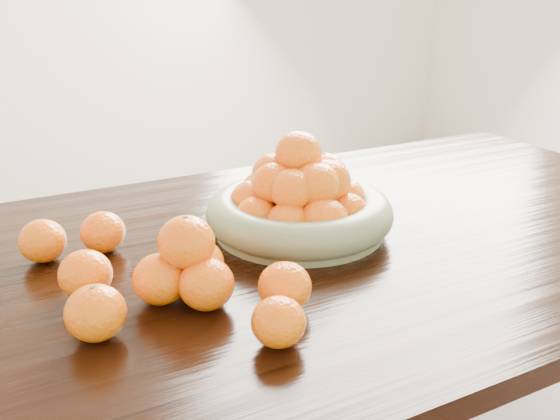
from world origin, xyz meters
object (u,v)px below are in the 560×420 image
dining_table (288,286)px  fruit_bowl (299,202)px  orange_pyramid (188,267)px  loose_orange_0 (96,313)px

dining_table → fruit_bowl: fruit_bowl is taller
orange_pyramid → loose_orange_0: 0.16m
fruit_bowl → orange_pyramid: fruit_bowl is taller
dining_table → loose_orange_0: 0.44m
dining_table → fruit_bowl: 0.16m
dining_table → fruit_bowl: (0.05, 0.04, 0.15)m
dining_table → orange_pyramid: 0.30m
fruit_bowl → loose_orange_0: fruit_bowl is taller
dining_table → loose_orange_0: bearing=-157.4°
fruit_bowl → loose_orange_0: size_ratio=4.28×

